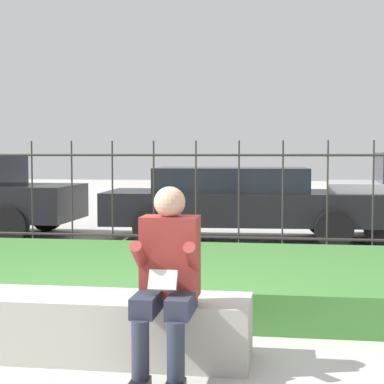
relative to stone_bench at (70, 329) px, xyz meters
name	(u,v)px	position (x,y,z in m)	size (l,w,h in m)	color
ground_plane	(112,358)	(0.31, 0.00, -0.20)	(60.00, 60.00, 0.00)	#B2AFA8
stone_bench	(70,329)	(0.00, 0.00, 0.00)	(2.61, 0.57, 0.45)	#ADA89E
person_seated_reader	(167,274)	(0.78, -0.32, 0.48)	(0.42, 0.73, 1.25)	black
grass_berm	(168,277)	(0.31, 2.17, -0.03)	(10.80, 2.95, 0.34)	#3D7533
iron_fence	(196,198)	(0.31, 4.24, 0.66)	(8.80, 0.03, 1.64)	#332D28
car_parked_center	(240,201)	(0.75, 6.38, 0.47)	(4.66, 2.01, 1.23)	black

